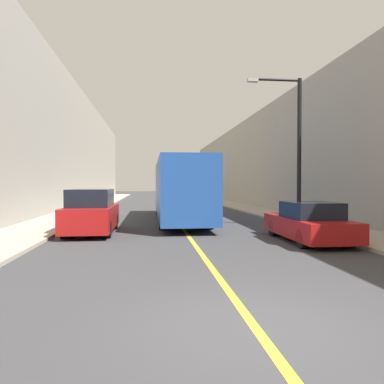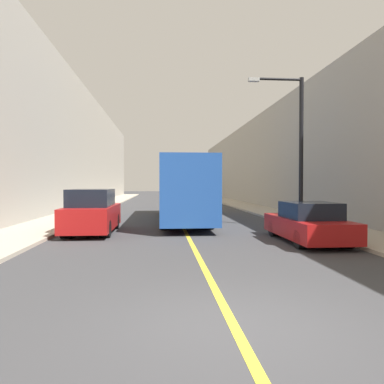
{
  "view_description": "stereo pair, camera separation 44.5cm",
  "coord_description": "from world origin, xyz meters",
  "px_view_note": "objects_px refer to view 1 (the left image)",
  "views": [
    {
      "loc": [
        -1.51,
        -5.28,
        2.09
      ],
      "look_at": [
        0.26,
        10.56,
        1.74
      ],
      "focal_mm": 35.0,
      "sensor_mm": 36.0,
      "label": 1
    },
    {
      "loc": [
        -1.07,
        -5.32,
        2.09
      ],
      "look_at": [
        0.26,
        10.56,
        1.74
      ],
      "focal_mm": 35.0,
      "sensor_mm": 36.0,
      "label": 2
    }
  ],
  "objects_px": {
    "street_lamp_left": "(3,96)",
    "car_right_near": "(309,223)",
    "street_lamp_right": "(294,141)",
    "bus": "(179,189)",
    "parked_suv_left": "(92,213)"
  },
  "relations": [
    {
      "from": "street_lamp_right",
      "to": "bus",
      "type": "bearing_deg",
      "value": 143.83
    },
    {
      "from": "parked_suv_left",
      "to": "street_lamp_left",
      "type": "relative_size",
      "value": 0.62
    },
    {
      "from": "car_right_near",
      "to": "street_lamp_left",
      "type": "relative_size",
      "value": 0.63
    },
    {
      "from": "bus",
      "to": "street_lamp_left",
      "type": "distance_m",
      "value": 12.26
    },
    {
      "from": "car_right_near",
      "to": "street_lamp_left",
      "type": "distance_m",
      "value": 10.55
    },
    {
      "from": "parked_suv_left",
      "to": "car_right_near",
      "type": "relative_size",
      "value": 1.0
    },
    {
      "from": "parked_suv_left",
      "to": "street_lamp_left",
      "type": "height_order",
      "value": "street_lamp_left"
    },
    {
      "from": "bus",
      "to": "street_lamp_left",
      "type": "bearing_deg",
      "value": -116.83
    },
    {
      "from": "parked_suv_left",
      "to": "street_lamp_right",
      "type": "distance_m",
      "value": 9.87
    },
    {
      "from": "street_lamp_left",
      "to": "car_right_near",
      "type": "bearing_deg",
      "value": 16.04
    },
    {
      "from": "bus",
      "to": "street_lamp_right",
      "type": "xyz_separation_m",
      "value": [
        5.17,
        -3.78,
        2.34
      ]
    },
    {
      "from": "bus",
      "to": "car_right_near",
      "type": "xyz_separation_m",
      "value": [
        4.08,
        -7.97,
        -1.13
      ]
    },
    {
      "from": "parked_suv_left",
      "to": "car_right_near",
      "type": "distance_m",
      "value": 8.7
    },
    {
      "from": "car_right_near",
      "to": "street_lamp_right",
      "type": "relative_size",
      "value": 0.67
    },
    {
      "from": "street_lamp_left",
      "to": "street_lamp_right",
      "type": "height_order",
      "value": "street_lamp_left"
    }
  ]
}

